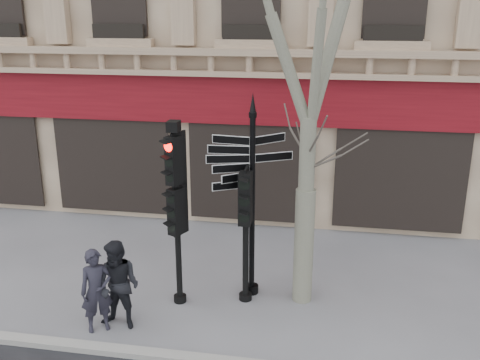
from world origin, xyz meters
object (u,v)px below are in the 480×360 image
object	(u,v)px
pedestrian_b	(119,285)
traffic_signal_secondary	(246,212)
fingerpost	(252,163)
pedestrian_a	(97,291)
traffic_signal_main	(176,192)

from	to	relation	value
pedestrian_b	traffic_signal_secondary	bearing A→B (deg)	40.70
traffic_signal_secondary	fingerpost	bearing A→B (deg)	75.00
fingerpost	pedestrian_a	xyz separation A→B (m)	(-2.67, -1.90, -2.09)
traffic_signal_main	pedestrian_a	world-z (taller)	traffic_signal_main
traffic_signal_main	pedestrian_a	xyz separation A→B (m)	(-1.24, -1.26, -1.61)
traffic_signal_main	pedestrian_b	bearing A→B (deg)	-104.75
pedestrian_a	fingerpost	bearing A→B (deg)	2.63
traffic_signal_secondary	pedestrian_a	xyz separation A→B (m)	(-2.58, -1.58, -1.15)
traffic_signal_main	traffic_signal_secondary	bearing A→B (deg)	36.97
traffic_signal_secondary	pedestrian_a	distance (m)	3.24
fingerpost	traffic_signal_main	world-z (taller)	fingerpost
traffic_signal_main	pedestrian_a	distance (m)	2.39
fingerpost	pedestrian_b	bearing A→B (deg)	-161.02
traffic_signal_secondary	pedestrian_b	world-z (taller)	traffic_signal_secondary
traffic_signal_secondary	pedestrian_b	distance (m)	2.84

